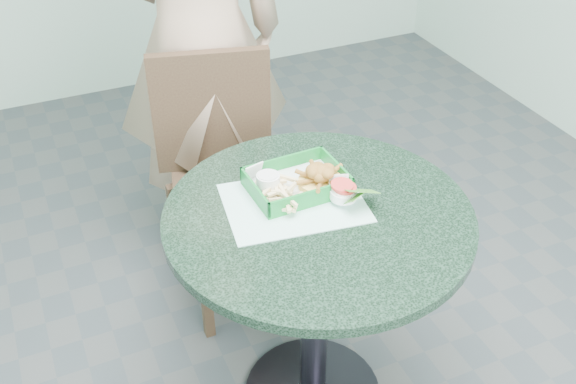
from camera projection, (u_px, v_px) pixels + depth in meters
name	position (u px, v px, depth m)	size (l,w,h in m)	color
cafe_table	(317.00, 265.00, 1.92)	(0.85, 0.85, 0.75)	#222129
dining_chair	(224.00, 165.00, 2.43)	(0.42, 0.42, 0.93)	#50291C
placemat	(294.00, 209.00, 1.86)	(0.38, 0.28, 0.00)	#B1E9DF
food_basket	(297.00, 191.00, 1.90)	(0.26, 0.19, 0.05)	#0E792A
crab_sandwich	(321.00, 182.00, 1.88)	(0.13, 0.13, 0.07)	#E6BF59
fries_pile	(280.00, 198.00, 1.84)	(0.11, 0.12, 0.04)	#F7D998
sauce_ramekin	(268.00, 185.00, 1.86)	(0.07, 0.07, 0.04)	white
garnish_cup	(346.00, 198.00, 1.83)	(0.11, 0.11, 0.04)	white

